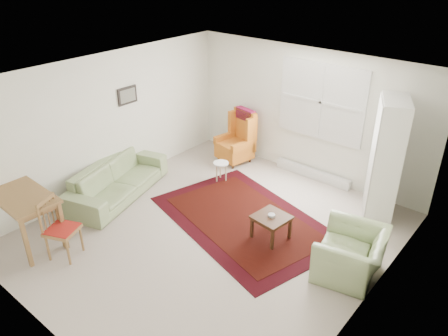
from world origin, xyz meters
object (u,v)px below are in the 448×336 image
Objects in this scene: sofa at (117,174)px; coffee_table at (271,227)px; armchair at (351,250)px; stool at (221,171)px; desk_chair at (62,229)px; wingback_chair at (235,137)px; cabinet at (386,160)px; desk at (25,217)px.

coffee_table is at bearing -93.30° from sofa.
armchair is at bearing 1.39° from coffee_table.
coffee_table is 2.04m from stool.
desk_chair reaches higher than stool.
armchair is 0.90× the size of wingback_chair.
armchair is 1.85m from cabinet.
desk reaches higher than coffee_table.
wingback_chair is (0.76, 2.46, 0.12)m from sofa.
desk is at bearing -139.45° from coffee_table.
desk is (-3.87, -4.19, -0.60)m from cabinet.
cabinet is (3.14, -0.03, 0.47)m from wingback_chair.
sofa is 5.45× the size of stool.
wingback_chair is 4.06m from desk_chair.
wingback_chair is 2.81× the size of stool.
sofa is at bearing 3.68° from desk_chair.
sofa is at bearing -95.70° from wingback_chair.
wingback_chair is 3.17m from cabinet.
cabinet reaches higher than stool.
desk_chair is (-3.09, -4.03, -0.55)m from cabinet.
sofa is at bearing -172.27° from cabinet.
cabinet reaches higher than desk.
stool is 3.25m from desk_chair.
desk_chair is at bearing -151.64° from cabinet.
sofa is 4.64m from cabinet.
armchair is 2.00× the size of coffee_table.
desk reaches higher than armchair.
cabinet is at bearing -74.79° from sofa.
desk is at bearing -156.89° from cabinet.
cabinet is 2.15× the size of desk_chair.
desk is at bearing 78.37° from desk_chair.
armchair is at bearing -15.20° from wingback_chair.
armchair is (4.20, 0.72, -0.04)m from sofa.
sofa reaches higher than armchair.
armchair is 0.49× the size of cabinet.
armchair is at bearing -16.19° from stool.
desk_chair is at bearing -68.01° from armchair.
coffee_table is 3.11m from desk_chair.
sofa is at bearing 91.03° from desk.
sofa is 1.94× the size of wingback_chair.
cabinet reaches higher than coffee_table.
wingback_chair is 0.54× the size of cabinet.
stool is (-3.11, 0.90, -0.19)m from armchair.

